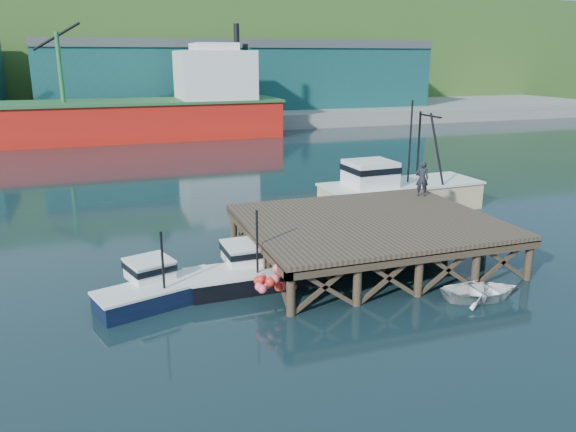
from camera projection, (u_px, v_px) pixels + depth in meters
name	position (u px, v px, depth m)	size (l,w,h in m)	color
ground	(262.00, 273.00, 26.37)	(300.00, 300.00, 0.00)	black
wharf	(370.00, 223.00, 27.39)	(12.00, 10.00, 2.62)	brown
far_quay	(138.00, 113.00, 89.76)	(160.00, 40.00, 2.00)	gray
warehouse_mid	(138.00, 79.00, 83.71)	(28.00, 16.00, 9.00)	#195153
warehouse_right	(324.00, 77.00, 93.09)	(30.00, 16.00, 9.00)	#195153
cargo_ship	(79.00, 113.00, 66.47)	(55.50, 10.00, 13.75)	red
hillside	(123.00, 50.00, 114.30)	(220.00, 50.00, 22.00)	#2D511E
boat_navy	(157.00, 287.00, 23.09)	(5.50, 3.64, 3.24)	black
boat_black	(252.00, 270.00, 24.85)	(5.96, 5.02, 3.65)	black
trawler	(398.00, 188.00, 36.79)	(10.84, 4.32, 7.14)	beige
dinghy	(481.00, 291.00, 23.47)	(2.37, 3.32, 0.69)	white
dockworker	(422.00, 179.00, 31.81)	(0.73, 0.48, 1.99)	black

